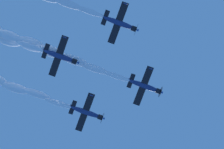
% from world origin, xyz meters
% --- Properties ---
extents(airplane_lead, '(8.92, 8.13, 3.05)m').
position_xyz_m(airplane_lead, '(4.19, 3.11, 92.67)').
color(airplane_lead, navy).
extents(airplane_left_wingman, '(8.96, 8.15, 2.83)m').
position_xyz_m(airplane_left_wingman, '(8.84, 16.62, 91.21)').
color(airplane_left_wingman, navy).
extents(airplane_right_wingman, '(8.91, 8.12, 3.27)m').
position_xyz_m(airplane_right_wingman, '(-10.50, 7.58, 92.64)').
color(airplane_right_wingman, navy).
extents(airplane_slot_tail, '(8.96, 8.15, 2.78)m').
position_xyz_m(airplane_slot_tail, '(-4.63, 20.96, 91.37)').
color(airplane_slot_tail, navy).
extents(smoke_trail_lead, '(17.72, 34.10, 4.39)m').
position_xyz_m(smoke_trail_lead, '(-7.62, 28.61, 94.05)').
color(smoke_trail_lead, white).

